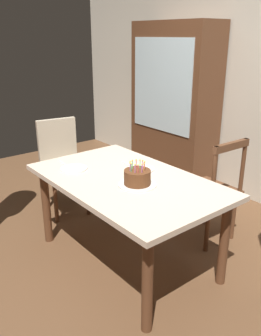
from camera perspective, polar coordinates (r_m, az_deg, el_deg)
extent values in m
plane|color=brown|center=(3.06, -0.61, -14.35)|extent=(6.40, 6.40, 0.00)
cube|color=beige|center=(2.72, -0.66, -2.08)|extent=(1.54, 0.94, 0.04)
cylinder|color=#56331E|center=(3.22, -13.32, -5.97)|extent=(0.07, 0.07, 0.68)
cylinder|color=#56331E|center=(2.25, 2.71, -18.17)|extent=(0.07, 0.07, 0.68)
cylinder|color=#56331E|center=(3.56, -2.65, -2.79)|extent=(0.07, 0.07, 0.68)
cylinder|color=#56331E|center=(2.71, 14.72, -11.49)|extent=(0.07, 0.07, 0.68)
cylinder|color=silver|center=(2.58, 1.09, -2.68)|extent=(0.28, 0.28, 0.01)
cylinder|color=#563019|center=(2.56, 1.10, -1.48)|extent=(0.19, 0.19, 0.11)
cylinder|color=#D872CC|center=(2.49, 1.84, -0.14)|extent=(0.01, 0.01, 0.05)
sphere|color=#FFC64C|center=(2.48, 1.85, 0.58)|extent=(0.01, 0.01, 0.01)
cylinder|color=#F2994C|center=(2.51, 2.22, 0.02)|extent=(0.01, 0.01, 0.05)
sphere|color=#FFC64C|center=(2.50, 2.23, 0.74)|extent=(0.01, 0.01, 0.01)
cylinder|color=#E54C4C|center=(2.55, 2.26, 0.31)|extent=(0.01, 0.01, 0.05)
sphere|color=#FFC64C|center=(2.54, 2.27, 1.02)|extent=(0.01, 0.01, 0.01)
cylinder|color=#D872CC|center=(2.57, 1.95, 0.49)|extent=(0.01, 0.01, 0.05)
sphere|color=#FFC64C|center=(2.56, 1.96, 1.19)|extent=(0.01, 0.01, 0.01)
cylinder|color=#66CC72|center=(2.58, 1.53, 0.58)|extent=(0.01, 0.01, 0.05)
sphere|color=#FFC64C|center=(2.57, 1.54, 1.29)|extent=(0.01, 0.01, 0.01)
cylinder|color=#E54C4C|center=(2.58, 0.92, 0.61)|extent=(0.01, 0.01, 0.05)
sphere|color=#FFC64C|center=(2.57, 0.92, 1.31)|extent=(0.01, 0.01, 0.01)
cylinder|color=#66CC72|center=(2.57, 0.30, 0.51)|extent=(0.01, 0.01, 0.05)
sphere|color=#FFC64C|center=(2.56, 0.30, 1.21)|extent=(0.01, 0.01, 0.01)
cylinder|color=#F2994C|center=(2.55, -0.03, 0.33)|extent=(0.01, 0.01, 0.05)
sphere|color=#FFC64C|center=(2.54, -0.03, 1.04)|extent=(0.01, 0.01, 0.01)
cylinder|color=#D872CC|center=(2.52, -0.05, 0.10)|extent=(0.01, 0.01, 0.05)
sphere|color=#FFC64C|center=(2.51, -0.05, 0.82)|extent=(0.01, 0.01, 0.01)
cylinder|color=#66CC72|center=(2.51, 0.11, -0.03)|extent=(0.01, 0.01, 0.05)
sphere|color=#FFC64C|center=(2.49, 0.11, 0.69)|extent=(0.01, 0.01, 0.01)
cylinder|color=#D872CC|center=(2.49, 0.73, -0.20)|extent=(0.01, 0.01, 0.05)
sphere|color=#FFC64C|center=(2.47, 0.73, 0.52)|extent=(0.01, 0.01, 0.01)
cylinder|color=#E54C4C|center=(2.48, 1.21, -0.22)|extent=(0.01, 0.01, 0.05)
sphere|color=#FFC64C|center=(2.47, 1.22, 0.50)|extent=(0.01, 0.01, 0.01)
cylinder|color=white|center=(2.93, -9.05, -0.09)|extent=(0.22, 0.22, 0.01)
cylinder|color=white|center=(2.89, 1.68, -0.14)|extent=(0.22, 0.22, 0.01)
cube|color=silver|center=(3.06, -10.62, 0.67)|extent=(0.18, 0.03, 0.01)
cube|color=silver|center=(3.00, -0.51, 0.59)|extent=(0.18, 0.04, 0.01)
cube|color=#56331E|center=(3.23, 12.28, -3.69)|extent=(0.46, 0.46, 0.05)
cylinder|color=#56331E|center=(3.55, 11.80, -5.61)|extent=(0.04, 0.04, 0.42)
cylinder|color=#56331E|center=(3.32, 7.80, -7.22)|extent=(0.04, 0.04, 0.42)
cylinder|color=#56331E|center=(3.36, 16.10, -7.58)|extent=(0.04, 0.04, 0.42)
cylinder|color=#56331E|center=(3.12, 12.17, -9.47)|extent=(0.04, 0.04, 0.42)
cylinder|color=#56331E|center=(3.15, 17.50, 0.13)|extent=(0.04, 0.04, 0.50)
cylinder|color=#56331E|center=(2.89, 13.19, -1.35)|extent=(0.04, 0.04, 0.50)
cube|color=#56331E|center=(2.95, 15.84, 3.41)|extent=(0.06, 0.40, 0.06)
cube|color=tan|center=(3.67, -10.40, -0.51)|extent=(0.51, 0.51, 0.05)
cylinder|color=#56331E|center=(3.57, -11.86, -5.40)|extent=(0.04, 0.04, 0.42)
cylinder|color=#56331E|center=(3.67, -6.79, -4.36)|extent=(0.04, 0.04, 0.42)
cylinder|color=#56331E|center=(3.87, -13.37, -3.42)|extent=(0.04, 0.04, 0.42)
cylinder|color=#56331E|center=(3.96, -8.65, -2.52)|extent=(0.04, 0.04, 0.42)
cube|color=tan|center=(3.78, -11.62, 3.99)|extent=(0.12, 0.40, 0.50)
cube|color=#56331E|center=(4.41, 6.98, 9.96)|extent=(1.10, 0.44, 1.90)
cube|color=silver|center=(4.21, 4.93, 12.99)|extent=(0.94, 0.01, 1.04)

